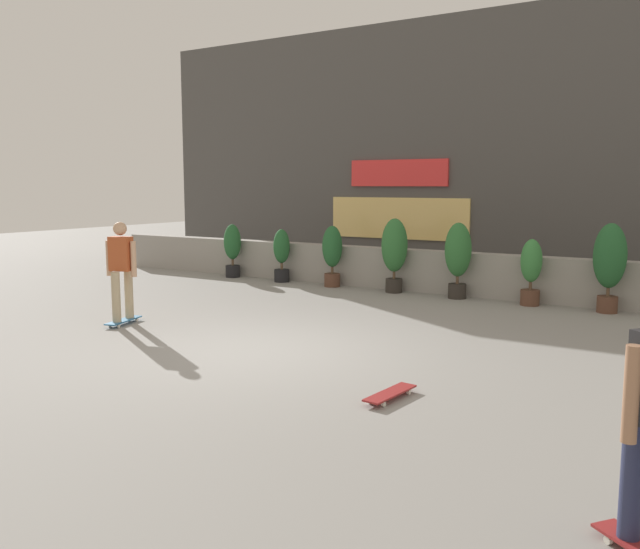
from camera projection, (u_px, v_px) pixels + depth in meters
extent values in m
plane|color=gray|center=(263.00, 351.00, 9.32)|extent=(48.00, 48.00, 0.00)
cube|color=gray|center=(432.00, 272.00, 14.29)|extent=(18.00, 0.40, 0.90)
cube|color=#4C4947|center=(495.00, 147.00, 17.27)|extent=(20.00, 2.00, 6.50)
cube|color=#F23333|center=(398.00, 173.00, 17.67)|extent=(2.80, 0.08, 0.70)
cube|color=#F2CC72|center=(398.00, 218.00, 17.84)|extent=(4.00, 0.06, 1.10)
cylinder|color=black|center=(233.00, 271.00, 16.66)|extent=(0.36, 0.36, 0.30)
cylinder|color=brown|center=(233.00, 262.00, 16.63)|extent=(0.06, 0.06, 0.15)
ellipsoid|color=#235B2D|center=(232.00, 242.00, 16.57)|extent=(0.43, 0.43, 0.87)
cylinder|color=black|center=(282.00, 276.00, 15.87)|extent=(0.36, 0.36, 0.30)
cylinder|color=brown|center=(282.00, 266.00, 15.84)|extent=(0.06, 0.06, 0.15)
ellipsoid|color=#235B2D|center=(282.00, 246.00, 15.78)|extent=(0.39, 0.39, 0.80)
cylinder|color=brown|center=(332.00, 280.00, 15.13)|extent=(0.36, 0.36, 0.30)
cylinder|color=brown|center=(332.00, 270.00, 15.10)|extent=(0.06, 0.06, 0.15)
ellipsoid|color=#235B2D|center=(332.00, 246.00, 15.03)|extent=(0.45, 0.45, 0.93)
cylinder|color=#2D2823|center=(394.00, 285.00, 14.31)|extent=(0.36, 0.36, 0.30)
cylinder|color=brown|center=(394.00, 275.00, 14.28)|extent=(0.06, 0.06, 0.15)
ellipsoid|color=#2D6B33|center=(394.00, 245.00, 14.20)|extent=(0.56, 0.56, 1.14)
cylinder|color=#2D2823|center=(457.00, 291.00, 13.56)|extent=(0.36, 0.36, 0.30)
cylinder|color=brown|center=(457.00, 280.00, 13.53)|extent=(0.06, 0.06, 0.15)
ellipsoid|color=#2D6B33|center=(458.00, 250.00, 13.45)|extent=(0.53, 0.53, 1.09)
cylinder|color=brown|center=(530.00, 298.00, 12.79)|extent=(0.36, 0.36, 0.30)
cylinder|color=brown|center=(530.00, 286.00, 12.76)|extent=(0.06, 0.06, 0.15)
ellipsoid|color=#387F3D|center=(531.00, 261.00, 12.69)|extent=(0.40, 0.40, 0.82)
cylinder|color=brown|center=(607.00, 304.00, 12.06)|extent=(0.36, 0.36, 0.30)
cylinder|color=brown|center=(608.00, 292.00, 12.03)|extent=(0.06, 0.06, 0.15)
ellipsoid|color=#235B2D|center=(610.00, 256.00, 11.94)|extent=(0.57, 0.57, 1.17)
cube|color=#266699|center=(124.00, 320.00, 11.06)|extent=(0.39, 0.82, 0.02)
cylinder|color=silver|center=(119.00, 326.00, 10.80)|extent=(0.04, 0.06, 0.06)
cylinder|color=silver|center=(110.00, 325.00, 10.85)|extent=(0.04, 0.06, 0.06)
cylinder|color=silver|center=(137.00, 320.00, 11.29)|extent=(0.04, 0.06, 0.06)
cylinder|color=silver|center=(129.00, 319.00, 11.34)|extent=(0.04, 0.06, 0.06)
cylinder|color=tan|center=(116.00, 297.00, 10.84)|extent=(0.14, 0.14, 0.82)
cylinder|color=tan|center=(129.00, 294.00, 11.18)|extent=(0.14, 0.14, 0.82)
cube|color=#B24C26|center=(121.00, 254.00, 10.91)|extent=(0.40, 0.28, 0.56)
sphere|color=tan|center=(120.00, 229.00, 10.86)|extent=(0.22, 0.22, 0.22)
cylinder|color=tan|center=(134.00, 259.00, 10.85)|extent=(0.09, 0.09, 0.58)
cylinder|color=tan|center=(109.00, 258.00, 11.00)|extent=(0.09, 0.09, 0.58)
cylinder|color=silver|center=(608.00, 540.00, 4.30)|extent=(0.06, 0.06, 0.06)
cylinder|color=silver|center=(628.00, 536.00, 4.36)|extent=(0.06, 0.06, 0.06)
cylinder|color=#282D4C|center=(632.00, 476.00, 4.19)|extent=(0.14, 0.14, 0.82)
cylinder|color=#9E7051|center=(631.00, 394.00, 3.86)|extent=(0.09, 0.09, 0.58)
cube|color=maroon|center=(390.00, 393.00, 7.21)|extent=(0.28, 0.82, 0.02)
cylinder|color=silver|center=(396.00, 389.00, 7.47)|extent=(0.04, 0.06, 0.06)
cylinder|color=silver|center=(409.00, 392.00, 7.37)|extent=(0.04, 0.06, 0.06)
cylinder|color=silver|center=(371.00, 401.00, 7.06)|extent=(0.04, 0.06, 0.06)
cylinder|color=silver|center=(383.00, 404.00, 6.96)|extent=(0.04, 0.06, 0.06)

